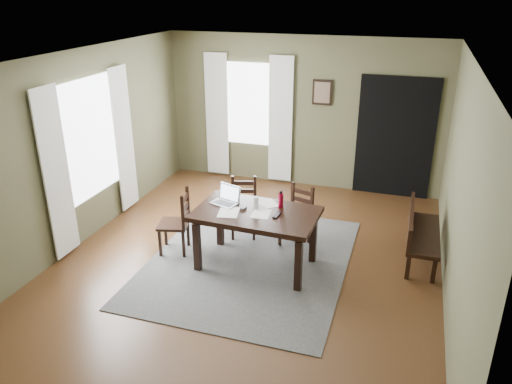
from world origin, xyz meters
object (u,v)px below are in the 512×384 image
(chair_back_left, at_px, (244,208))
(bench, at_px, (419,231))
(chair_back_right, at_px, (297,217))
(chair_end, at_px, (177,222))
(dining_table, at_px, (256,219))
(laptop, at_px, (227,199))
(water_bottle, at_px, (281,200))

(chair_back_left, relative_size, bench, 0.68)
(chair_back_right, height_order, bench, chair_back_right)
(chair_end, bearing_deg, bench, 90.39)
(dining_table, xyz_separation_m, bench, (2.03, 0.84, -0.27))
(chair_back_left, distance_m, laptop, 0.78)
(chair_end, bearing_deg, water_bottle, 83.93)
(bench, xyz_separation_m, water_bottle, (-1.77, -0.61, 0.47))
(chair_end, xyz_separation_m, water_bottle, (1.42, 0.19, 0.45))
(dining_table, xyz_separation_m, chair_back_left, (-0.45, 0.81, -0.27))
(dining_table, height_order, laptop, laptop)
(dining_table, xyz_separation_m, chair_back_right, (0.37, 0.77, -0.27))
(chair_back_right, bearing_deg, laptop, -123.76)
(dining_table, bearing_deg, chair_back_left, 121.47)
(chair_back_right, bearing_deg, bench, 21.69)
(bench, distance_m, water_bottle, 1.93)
(chair_end, bearing_deg, chair_back_right, 102.06)
(dining_table, xyz_separation_m, chair_end, (-1.16, 0.03, -0.25))
(dining_table, xyz_separation_m, laptop, (-0.46, 0.15, 0.16))
(water_bottle, bearing_deg, chair_back_right, 79.47)
(dining_table, relative_size, chair_back_left, 1.84)
(chair_end, relative_size, laptop, 2.27)
(dining_table, bearing_deg, laptop, 163.90)
(chair_end, bearing_deg, dining_table, 74.52)
(chair_back_right, distance_m, water_bottle, 0.73)
(dining_table, bearing_deg, chair_back_right, 67.10)
(chair_end, relative_size, chair_back_left, 1.05)
(chair_back_left, relative_size, chair_back_right, 1.01)
(chair_back_left, bearing_deg, chair_end, -149.04)
(chair_back_left, xyz_separation_m, chair_back_right, (0.82, -0.04, -0.01))
(dining_table, bearing_deg, chair_end, -179.27)
(dining_table, distance_m, water_bottle, 0.40)
(bench, xyz_separation_m, laptop, (-2.49, -0.69, 0.42))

